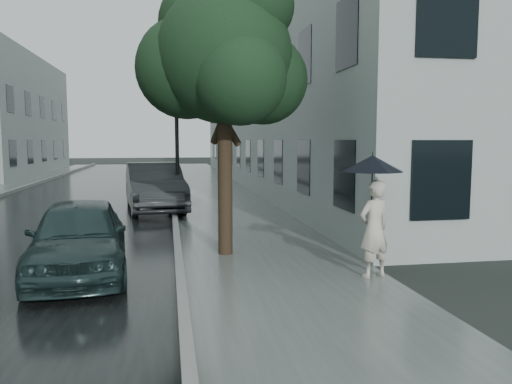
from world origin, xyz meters
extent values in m
plane|color=black|center=(0.00, 0.00, 0.00)|extent=(120.00, 120.00, 0.00)
cube|color=slate|center=(0.25, 12.00, 0.00)|extent=(3.50, 60.00, 0.01)
cube|color=slate|center=(-1.57, 12.00, 0.07)|extent=(0.15, 60.00, 0.15)
cube|color=black|center=(-5.08, 12.00, 0.00)|extent=(6.85, 60.00, 0.00)
cube|color=gray|center=(5.50, 19.50, 4.50)|extent=(7.00, 36.00, 9.00)
cube|color=black|center=(2.02, 19.50, 4.50)|extent=(0.08, 32.40, 7.20)
cube|color=black|center=(-10.32, 30.00, 4.00)|extent=(0.08, 16.20, 6.40)
imported|color=#B9B1A2|center=(1.70, 0.81, 0.84)|extent=(0.71, 0.58, 1.67)
cylinder|color=black|center=(1.66, 0.85, 1.41)|extent=(0.02, 0.02, 0.81)
cone|color=black|center=(1.66, 0.85, 1.95)|extent=(1.16, 1.16, 0.28)
cylinder|color=black|center=(1.66, 0.85, 2.11)|extent=(0.02, 0.02, 0.08)
cylinder|color=black|center=(1.66, 0.85, 0.98)|extent=(0.03, 0.03, 0.06)
cylinder|color=#332619|center=(-0.60, 3.00, 1.49)|extent=(0.30, 0.30, 2.98)
sphere|color=#16311B|center=(-0.60, 3.00, 4.02)|extent=(2.71, 2.71, 2.71)
sphere|color=#16311B|center=(0.24, 3.31, 3.60)|extent=(1.87, 1.87, 1.87)
sphere|color=#16311B|center=(-1.33, 3.42, 3.82)|extent=(2.09, 2.09, 2.09)
sphere|color=#16311B|center=(-0.40, 2.27, 3.49)|extent=(1.76, 1.76, 1.76)
sphere|color=#16311B|center=(-0.91, 3.62, 4.75)|extent=(1.98, 1.98, 1.98)
sphere|color=#16311B|center=(-0.09, 2.80, 4.95)|extent=(1.68, 1.68, 1.68)
cylinder|color=black|center=(-1.45, 9.00, 2.77)|extent=(0.12, 0.12, 5.53)
cylinder|color=black|center=(-1.45, 9.00, 0.10)|extent=(0.28, 0.28, 0.20)
cylinder|color=black|center=(-1.69, 8.94, 5.53)|extent=(0.51, 0.21, 0.08)
sphere|color=silver|center=(-1.98, 8.86, 5.48)|extent=(0.32, 0.32, 0.32)
imported|color=#1B2E2F|center=(-3.29, 1.85, 0.67)|extent=(1.94, 4.04, 1.33)
imported|color=#232629|center=(-2.20, 9.70, 0.80)|extent=(2.25, 4.97, 1.58)
camera|label=1|loc=(-1.74, -7.09, 2.35)|focal=35.00mm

